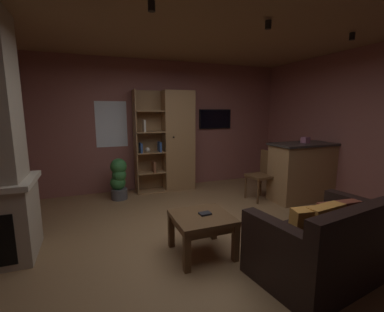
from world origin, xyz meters
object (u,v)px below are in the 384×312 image
dining_chair (263,172)px  table_book_0 (205,214)px  kitchen_bar_counter (307,171)px  wall_mounted_tv (215,119)px  tissue_box (305,140)px  potted_floor_plant (119,178)px  bookshelf_cabinet (174,141)px  leather_couch (327,246)px  coffee_table (202,223)px

dining_chair → table_book_0: bearing=-143.1°
kitchen_bar_counter → table_book_0: kitchen_bar_counter is taller
wall_mounted_tv → tissue_box: bearing=-60.7°
kitchen_bar_counter → potted_floor_plant: size_ratio=1.83×
wall_mounted_tv → bookshelf_cabinet: bearing=-168.6°
dining_chair → wall_mounted_tv: (-0.30, 1.47, 0.94)m
table_book_0 → leather_couch: bearing=-39.6°
kitchen_bar_counter → dining_chair: (-0.76, 0.28, -0.01)m
tissue_box → coffee_table: (-2.52, -1.08, -0.75)m
leather_couch → potted_floor_plant: 3.62m
tissue_box → coffee_table: tissue_box is taller
tissue_box → leather_couch: bearing=-127.9°
coffee_table → wall_mounted_tv: size_ratio=0.85×
wall_mounted_tv → dining_chair: bearing=-78.5°
kitchen_bar_counter → coffee_table: size_ratio=2.17×
kitchen_bar_counter → table_book_0: size_ratio=10.74×
bookshelf_cabinet → tissue_box: 2.55m
table_book_0 → dining_chair: bearing=36.9°
leather_couch → coffee_table: 1.33m
kitchen_bar_counter → potted_floor_plant: bearing=158.7°
kitchen_bar_counter → dining_chair: 0.81m
bookshelf_cabinet → dining_chair: (1.35, -1.26, -0.49)m
bookshelf_cabinet → table_book_0: (-0.45, -2.61, -0.54)m
leather_couch → dining_chair: (0.80, 2.17, 0.23)m
kitchen_bar_counter → leather_couch: (-1.56, -1.89, -0.24)m
kitchen_bar_counter → wall_mounted_tv: (-1.06, 1.75, 0.93)m
coffee_table → potted_floor_plant: 2.46m
potted_floor_plant → leather_couch: bearing=-61.3°
tissue_box → leather_couch: (-1.48, -1.90, -0.83)m
kitchen_bar_counter → tissue_box: bearing=174.6°
bookshelf_cabinet → wall_mounted_tv: 1.16m
tissue_box → leather_couch: 2.54m
bookshelf_cabinet → leather_couch: bookshelf_cabinet is taller
table_book_0 → potted_floor_plant: 2.46m
wall_mounted_tv → kitchen_bar_counter: bearing=-58.9°
table_book_0 → wall_mounted_tv: 3.34m
tissue_box → leather_couch: size_ratio=0.08×
bookshelf_cabinet → kitchen_bar_counter: bearing=-36.2°
wall_mounted_tv → table_book_0: bearing=-117.9°
bookshelf_cabinet → tissue_box: (2.03, -1.54, 0.11)m
kitchen_bar_counter → wall_mounted_tv: bearing=121.1°
coffee_table → wall_mounted_tv: wall_mounted_tv is taller
bookshelf_cabinet → leather_couch: size_ratio=1.30×
bookshelf_cabinet → wall_mounted_tv: (1.05, 0.21, 0.45)m
dining_chair → wall_mounted_tv: wall_mounted_tv is taller
coffee_table → leather_couch: bearing=-38.0°
leather_couch → dining_chair: bearing=69.9°
table_book_0 → tissue_box: bearing=23.4°
tissue_box → dining_chair: tissue_box is taller
dining_chair → potted_floor_plant: (-2.53, 1.00, -0.13)m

